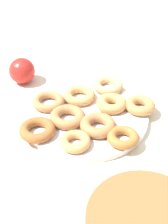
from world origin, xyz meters
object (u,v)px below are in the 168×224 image
apple (22,71)px  donut_2 (75,142)px  donut_plate (86,117)px  donut_4 (79,95)px  donut_9 (108,85)px  donut_1 (48,101)px  donut_8 (98,125)px  donut_6 (68,117)px  donut_5 (112,103)px  donut_7 (37,130)px  donut_0 (123,137)px  donut_3 (140,105)px

apple → donut_2: bearing=128.2°
donut_plate → donut_4: 0.08m
donut_9 → donut_2: bearing=78.6°
donut_2 → donut_plate: bearing=-92.8°
donut_9 → apple: 0.27m
donut_1 → donut_4: 0.09m
donut_8 → donut_9: size_ratio=1.03×
donut_6 → donut_8: 0.09m
donut_1 → apple: bearing=-48.1°
donut_2 → donut_9: same height
donut_5 → donut_7: 0.22m
donut_6 → donut_8: bearing=165.0°
apple → donut_0: bearing=143.4°
donut_5 → apple: size_ratio=1.03×
donut_0 → donut_2: same height
donut_1 → donut_0: bearing=151.6°
donut_1 → donut_6: (-0.07, 0.06, 0.00)m
donut_5 → donut_1: bearing=4.9°
donut_plate → donut_9: bearing=-109.1°
donut_2 → donut_9: 0.26m
donut_0 → donut_4: 0.21m
donut_5 → donut_0: bearing=107.3°
donut_4 → donut_5: size_ratio=1.08×
donut_2 → donut_4: donut_4 is taller
donut_4 → donut_plate: bearing=113.3°
donut_3 → donut_5: donut_5 is taller
donut_7 → donut_2: bearing=165.6°
donut_6 → apple: bearing=-46.2°
donut_plate → donut_1: (0.11, -0.03, 0.02)m
donut_1 → donut_8: bearing=150.9°
donut_plate → donut_8: donut_8 is taller
apple → donut_plate: bearing=145.5°
donut_0 → donut_8: 0.07m
donut_6 → donut_7: size_ratio=1.02×
donut_5 → donut_9: (0.02, -0.09, -0.00)m
donut_2 → donut_4: (0.02, -0.19, 0.00)m
donut_2 → donut_6: 0.10m
donut_5 → donut_6: (0.11, 0.08, -0.00)m
donut_7 → donut_8: bearing=-164.6°
donut_1 → donut_2: 0.18m
donut_0 → donut_3: 0.14m
donut_4 → donut_7: bearing=64.8°
donut_plate → donut_2: (0.01, 0.12, 0.02)m
donut_2 → donut_6: size_ratio=0.81×
donut_8 → apple: apple is taller
donut_6 → apple: size_ratio=1.15×
donut_1 → donut_6: 0.09m
donut_6 → donut_9: size_ratio=1.05×
donut_0 → donut_5: donut_5 is taller
donut_5 → donut_8: bearing=75.7°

